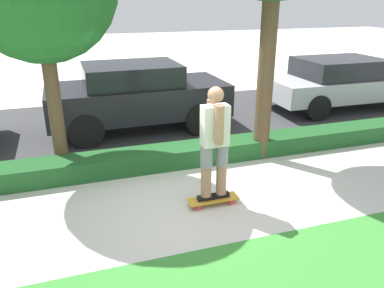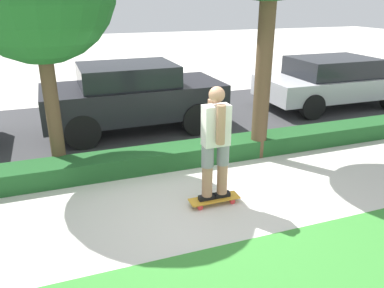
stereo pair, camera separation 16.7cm
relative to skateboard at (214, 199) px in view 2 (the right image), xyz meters
name	(u,v)px [view 2 (the right image)]	position (x,y,z in m)	size (l,w,h in m)	color
ground_plane	(199,207)	(-0.24, 0.00, -0.08)	(60.00, 60.00, 0.00)	beige
street_asphalt	(140,124)	(-0.24, 4.20, -0.08)	(18.38, 5.00, 0.01)	#38383A
hedge_row	(169,157)	(-0.24, 1.60, 0.10)	(18.38, 0.60, 0.35)	#1E5123
skateboard	(214,199)	(0.00, 0.00, 0.00)	(0.78, 0.24, 0.10)	gold
skater_person	(216,142)	(0.00, 0.00, 0.94)	(0.50, 0.44, 1.73)	black
parked_car_middle	(133,95)	(-0.43, 3.87, 0.76)	(4.12, 1.91, 1.56)	black
parked_car_rear	(333,81)	(5.35, 3.98, 0.66)	(4.32, 1.96, 1.40)	#B7B7BC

